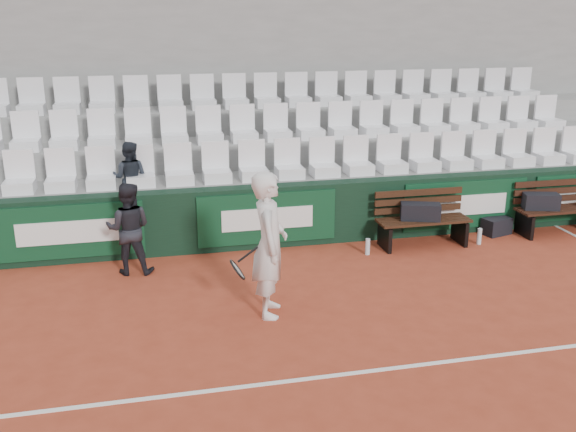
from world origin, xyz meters
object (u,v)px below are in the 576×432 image
at_px(bench_left, 423,232).
at_px(tennis_player, 269,245).
at_px(bench_right, 559,221).
at_px(spectator_c, 128,150).
at_px(sports_bag_left, 420,212).
at_px(water_bottle_near, 368,247).
at_px(water_bottle_far, 479,236).
at_px(sports_bag_ground, 496,226).
at_px(ball_kid, 129,229).
at_px(sports_bag_right, 541,201).

xyz_separation_m(bench_left, tennis_player, (-2.88, -1.85, 0.69)).
distance_m(bench_right, spectator_c, 7.26).
xyz_separation_m(sports_bag_left, water_bottle_near, (-0.93, -0.19, -0.45)).
relative_size(sports_bag_left, spectator_c, 0.54).
distance_m(bench_left, tennis_player, 3.49).
relative_size(bench_right, water_bottle_far, 5.60).
height_order(sports_bag_left, water_bottle_far, sports_bag_left).
distance_m(water_bottle_near, spectator_c, 4.02).
bearing_deg(bench_right, spectator_c, 171.97).
height_order(sports_bag_ground, ball_kid, ball_kid).
bearing_deg(bench_left, ball_kid, -178.53).
distance_m(sports_bag_left, spectator_c, 4.71).
relative_size(bench_left, sports_bag_right, 2.61).
height_order(bench_right, tennis_player, tennis_player).
bearing_deg(sports_bag_right, tennis_player, -158.88).
distance_m(sports_bag_left, sports_bag_ground, 1.61).
height_order(bench_left, spectator_c, spectator_c).
bearing_deg(bench_left, water_bottle_far, -8.43).
distance_m(bench_left, water_bottle_near, 1.02).
distance_m(bench_left, ball_kid, 4.61).
xyz_separation_m(bench_left, ball_kid, (-4.58, -0.12, 0.45)).
bearing_deg(sports_bag_ground, sports_bag_left, -170.62).
xyz_separation_m(tennis_player, spectator_c, (-1.66, 2.91, 0.67)).
relative_size(sports_bag_ground, ball_kid, 0.35).
distance_m(sports_bag_left, sports_bag_right, 2.22).
height_order(tennis_player, ball_kid, tennis_player).
bearing_deg(bench_right, sports_bag_right, 175.13).
distance_m(ball_kid, spectator_c, 1.48).
height_order(bench_left, bench_right, same).
relative_size(water_bottle_near, water_bottle_far, 0.97).
relative_size(sports_bag_right, tennis_player, 0.31).
height_order(bench_left, sports_bag_ground, bench_left).
bearing_deg(water_bottle_far, water_bottle_near, -178.53).
distance_m(sports_bag_left, water_bottle_far, 1.10).
bearing_deg(sports_bag_left, ball_kid, -178.53).
relative_size(sports_bag_right, spectator_c, 0.50).
bearing_deg(bench_right, bench_left, -178.59).
height_order(ball_kid, spectator_c, spectator_c).
distance_m(sports_bag_right, sports_bag_ground, 0.83).
distance_m(bench_right, tennis_player, 5.76).
relative_size(sports_bag_left, ball_kid, 0.46).
bearing_deg(bench_left, tennis_player, -147.30).
distance_m(sports_bag_ground, spectator_c, 6.23).
bearing_deg(water_bottle_far, spectator_c, 167.68).
relative_size(bench_right, water_bottle_near, 5.76).
bearing_deg(sports_bag_left, sports_bag_ground, 9.38).
distance_m(bench_right, sports_bag_ground, 1.07).
bearing_deg(tennis_player, water_bottle_far, 24.17).
distance_m(sports_bag_left, ball_kid, 4.52).
height_order(sports_bag_right, spectator_c, spectator_c).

